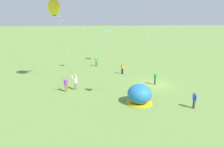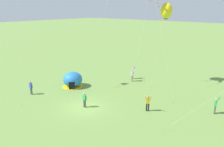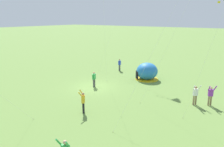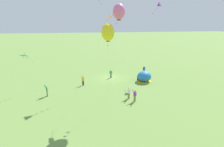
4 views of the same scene
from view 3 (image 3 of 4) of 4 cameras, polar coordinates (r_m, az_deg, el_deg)
The scene contains 7 objects.
ground_plane at distance 24.46m, azimuth -4.66°, elevation -3.50°, with size 300.00×300.00×0.00m, color olive.
popup_tent at distance 27.37m, azimuth 9.12°, elevation 0.49°, with size 2.81×2.81×2.10m.
person_near_tent at distance 17.81m, azimuth -7.56°, elevation -7.19°, with size 0.72×0.67×1.89m.
person_watching_sky at distance 20.54m, azimuth 20.95°, elevation -5.07°, with size 0.69×0.71×1.89m.
person_with_toddler at distance 24.23m, azimuth -4.72°, elevation -1.29°, with size 0.59×0.28×1.72m.
person_strolling at distance 20.90m, azimuth 24.34°, elevation -5.08°, with size 0.68×0.72×1.89m.
person_center_field at distance 31.43m, azimuth 1.99°, elevation 2.43°, with size 0.59×0.26×1.72m.
Camera 3 is at (17.83, 14.94, 7.55)m, focal length 35.00 mm.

